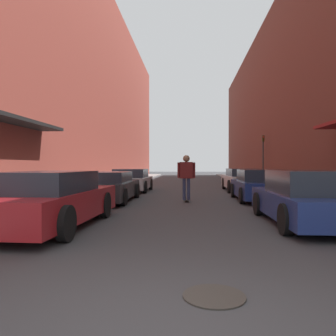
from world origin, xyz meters
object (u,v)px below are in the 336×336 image
at_px(parked_car_right_2, 242,180).
at_px(parked_car_left_2, 132,180).
at_px(parked_car_left_0, 53,200).
at_px(traffic_light, 263,154).
at_px(parked_car_right_1, 261,186).
at_px(parked_car_right_0, 309,199).
at_px(skateboarder, 186,173).
at_px(parked_car_left_1, 107,187).
at_px(manhole_cover, 214,296).

bearing_deg(parked_car_right_2, parked_car_left_2, -174.11).
height_order(parked_car_left_0, traffic_light, traffic_light).
distance_m(parked_car_right_2, traffic_light, 6.47).
relative_size(parked_car_left_2, parked_car_right_1, 1.01).
relative_size(parked_car_left_0, traffic_light, 1.34).
xyz_separation_m(parked_car_right_1, parked_car_right_2, (0.04, 4.99, 0.01)).
distance_m(parked_car_left_0, parked_car_right_2, 12.73).
bearing_deg(traffic_light, parked_car_right_1, -102.85).
xyz_separation_m(parked_car_left_0, parked_car_right_0, (6.11, 0.80, -0.01)).
bearing_deg(parked_car_left_2, skateboarder, -57.63).
distance_m(parked_car_left_0, parked_car_right_0, 6.16).
height_order(parked_car_right_2, skateboarder, skateboarder).
distance_m(parked_car_left_1, parked_car_right_0, 7.77).
bearing_deg(traffic_light, parked_car_right_0, -98.63).
height_order(skateboarder, manhole_cover, skateboarder).
bearing_deg(parked_car_left_1, parked_car_left_0, -88.98).
bearing_deg(parked_car_right_1, skateboarder, -170.36).
xyz_separation_m(skateboarder, traffic_light, (5.50, 11.28, 1.14)).
bearing_deg(parked_car_right_1, parked_car_left_2, 144.61).
distance_m(parked_car_right_2, skateboarder, 6.33).
distance_m(parked_car_left_0, parked_car_left_1, 5.49).
bearing_deg(parked_car_right_2, parked_car_right_1, -90.41).
relative_size(parked_car_left_1, parked_car_right_0, 1.07).
height_order(parked_car_left_0, parked_car_left_1, parked_car_left_0).
bearing_deg(manhole_cover, parked_car_right_0, 60.07).
bearing_deg(parked_car_left_2, manhole_cover, -76.27).
bearing_deg(manhole_cover, parked_car_left_2, 103.73).
height_order(parked_car_left_1, traffic_light, traffic_light).
height_order(parked_car_left_1, parked_car_right_1, parked_car_right_1).
height_order(parked_car_left_2, skateboarder, skateboarder).
bearing_deg(parked_car_right_1, parked_car_right_0, -89.92).
bearing_deg(parked_car_right_2, skateboarder, -119.20).
height_order(parked_car_left_2, traffic_light, traffic_light).
xyz_separation_m(parked_car_left_1, parked_car_right_1, (6.20, 0.68, 0.03)).
xyz_separation_m(parked_car_right_0, skateboarder, (-3.05, 4.85, 0.51)).
distance_m(parked_car_left_0, skateboarder, 6.45).
height_order(skateboarder, traffic_light, traffic_light).
height_order(parked_car_right_0, parked_car_right_2, parked_car_right_0).
bearing_deg(parked_car_left_2, parked_car_right_2, 5.89).
distance_m(parked_car_left_2, manhole_cover, 14.74).
bearing_deg(parked_car_left_2, parked_car_left_0, -89.85).
bearing_deg(parked_car_left_1, parked_car_right_0, -37.04).
xyz_separation_m(parked_car_right_2, manhole_cover, (-2.67, -14.94, -0.61)).
bearing_deg(traffic_light, parked_car_left_1, -127.10).
bearing_deg(parked_car_left_2, parked_car_left_1, -90.78).
relative_size(parked_car_left_0, manhole_cover, 6.70).
xyz_separation_m(parked_car_left_1, parked_car_left_2, (0.07, 5.04, 0.02)).
height_order(parked_car_right_1, manhole_cover, parked_car_right_1).
height_order(parked_car_left_1, manhole_cover, parked_car_left_1).
bearing_deg(parked_car_right_2, parked_car_left_0, -118.81).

